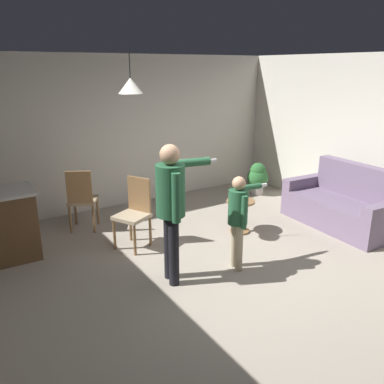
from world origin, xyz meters
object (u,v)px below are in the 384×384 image
at_px(person_adult, 172,199).
at_px(dining_chair_near_wall, 135,210).
at_px(dining_chair_by_counter, 82,198).
at_px(potted_plant_corner, 258,177).
at_px(side_table_by_couch, 240,212).
at_px(spare_remote_on_table, 240,199).
at_px(person_child, 239,213).
at_px(couch_floral, 342,206).

relative_size(person_adult, dining_chair_near_wall, 1.68).
bearing_deg(dining_chair_by_counter, potted_plant_corner, 28.21).
relative_size(side_table_by_couch, spare_remote_on_table, 4.00).
xyz_separation_m(person_child, dining_chair_near_wall, (-0.81, 1.31, -0.22)).
height_order(couch_floral, dining_chair_near_wall, same).
distance_m(dining_chair_near_wall, potted_plant_corner, 3.24).
bearing_deg(spare_remote_on_table, couch_floral, -23.73).
relative_size(person_child, dining_chair_by_counter, 1.23).
height_order(side_table_by_couch, dining_chair_by_counter, dining_chair_by_counter).
xyz_separation_m(person_adult, dining_chair_near_wall, (0.04, 1.14, -0.50)).
xyz_separation_m(couch_floral, dining_chair_by_counter, (-3.61, 2.03, 0.21)).
bearing_deg(side_table_by_couch, potted_plant_corner, 41.02).
bearing_deg(couch_floral, dining_chair_near_wall, 74.33).
height_order(couch_floral, dining_chair_by_counter, same).
bearing_deg(potted_plant_corner, dining_chair_near_wall, -163.69).
height_order(person_child, dining_chair_near_wall, person_child).
bearing_deg(side_table_by_couch, person_child, -130.76).
height_order(side_table_by_couch, spare_remote_on_table, spare_remote_on_table).
bearing_deg(side_table_by_couch, dining_chair_near_wall, 165.31).
distance_m(person_adult, spare_remote_on_table, 1.86).
xyz_separation_m(couch_floral, side_table_by_couch, (-1.57, 0.66, -0.00)).
bearing_deg(spare_remote_on_table, dining_chair_near_wall, 166.19).
bearing_deg(potted_plant_corner, side_table_by_couch, -138.98).
distance_m(couch_floral, potted_plant_corner, 1.99).
bearing_deg(person_adult, potted_plant_corner, 133.71).
bearing_deg(person_child, dining_chair_near_wall, -140.64).
distance_m(couch_floral, spare_remote_on_table, 1.72).
height_order(couch_floral, side_table_by_couch, couch_floral).
xyz_separation_m(dining_chair_near_wall, potted_plant_corner, (3.10, 0.91, -0.19)).
xyz_separation_m(person_adult, potted_plant_corner, (3.14, 2.05, -0.68)).
distance_m(side_table_by_couch, person_adult, 1.91).
bearing_deg(dining_chair_by_counter, couch_floral, -0.41).
distance_m(side_table_by_couch, person_child, 1.26).
bearing_deg(couch_floral, person_adult, 94.32).
bearing_deg(dining_chair_by_counter, person_adult, -49.68).
xyz_separation_m(couch_floral, person_adult, (-3.19, -0.06, 0.71)).
relative_size(dining_chair_by_counter, potted_plant_corner, 1.54).
xyz_separation_m(side_table_by_couch, dining_chair_by_counter, (-2.04, 1.37, 0.22)).
xyz_separation_m(side_table_by_couch, person_adult, (-1.62, -0.72, 0.71)).
bearing_deg(potted_plant_corner, dining_chair_by_counter, 179.24).
height_order(potted_plant_corner, spare_remote_on_table, potted_plant_corner).
height_order(couch_floral, spare_remote_on_table, couch_floral).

